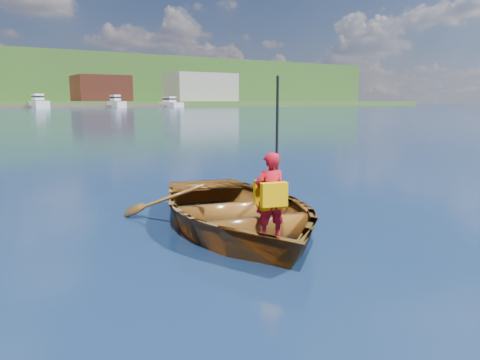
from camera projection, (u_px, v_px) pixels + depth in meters
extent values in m
plane|color=#103248|center=(269.00, 244.00, 6.14)|extent=(600.00, 600.00, 0.00)
imported|color=brown|center=(236.00, 210.00, 6.78)|extent=(3.86, 4.76, 0.87)
imported|color=#AA0E1B|center=(270.00, 196.00, 5.93)|extent=(0.46, 0.35, 1.12)
cube|color=#E9AA00|center=(274.00, 195.00, 5.81)|extent=(0.35, 0.17, 0.30)
cube|color=#E9AA00|center=(267.00, 191.00, 6.04)|extent=(0.35, 0.15, 0.30)
cube|color=#E9AA00|center=(270.00, 207.00, 5.95)|extent=(0.34, 0.28, 0.05)
cylinder|color=black|center=(277.00, 157.00, 6.04)|extent=(0.04, 0.04, 2.06)
cube|color=brown|center=(101.00, 88.00, 166.38)|extent=(18.00, 16.00, 9.00)
cube|color=gray|center=(201.00, 87.00, 187.26)|extent=(26.00, 16.00, 11.00)
cube|color=silver|center=(39.00, 105.00, 136.04)|extent=(3.70, 13.20, 2.32)
cube|color=silver|center=(38.00, 97.00, 136.76)|extent=(2.59, 5.94, 1.80)
cube|color=black|center=(38.00, 97.00, 136.75)|extent=(2.66, 6.21, 0.50)
cube|color=silver|center=(117.00, 105.00, 148.12)|extent=(2.98, 10.64, 2.19)
cube|color=silver|center=(115.00, 98.00, 148.64)|extent=(2.08, 4.79, 1.80)
cube|color=black|center=(115.00, 97.00, 148.63)|extent=(2.14, 5.00, 0.50)
cube|color=silver|center=(171.00, 105.00, 157.99)|extent=(3.59, 12.83, 1.74)
cube|color=silver|center=(169.00, 99.00, 158.74)|extent=(2.51, 5.77, 1.80)
cube|color=black|center=(169.00, 99.00, 158.72)|extent=(2.59, 6.03, 0.50)
cylinder|color=#382314|center=(161.00, 94.00, 210.55)|extent=(0.80, 0.80, 4.16)
sphere|color=#1F501A|center=(160.00, 82.00, 209.64)|extent=(7.76, 7.76, 7.76)
cylinder|color=#382314|center=(52.00, 69.00, 249.53)|extent=(0.80, 0.80, 3.76)
sphere|color=#1F501A|center=(51.00, 60.00, 248.70)|extent=(7.02, 7.02, 7.02)
cylinder|color=#382314|center=(153.00, 77.00, 265.95)|extent=(0.80, 0.80, 2.92)
sphere|color=#1F501A|center=(153.00, 70.00, 265.31)|extent=(5.45, 5.45, 5.45)
cylinder|color=#382314|center=(57.00, 92.00, 190.50)|extent=(0.80, 0.80, 3.53)
sphere|color=#1F501A|center=(56.00, 81.00, 189.72)|extent=(6.59, 6.59, 6.59)
cylinder|color=#382314|center=(162.00, 75.00, 279.50)|extent=(0.80, 0.80, 2.42)
sphere|color=#1F501A|center=(162.00, 69.00, 278.97)|extent=(4.52, 4.52, 4.52)
cylinder|color=#382314|center=(223.00, 82.00, 276.02)|extent=(0.80, 0.80, 3.03)
sphere|color=#1F501A|center=(223.00, 75.00, 275.35)|extent=(5.65, 5.65, 5.65)
cylinder|color=#382314|center=(257.00, 90.00, 259.48)|extent=(0.80, 0.80, 3.55)
sphere|color=#1F501A|center=(257.00, 81.00, 258.69)|extent=(6.62, 6.62, 6.62)
cylinder|color=#382314|center=(169.00, 70.00, 300.30)|extent=(0.80, 0.80, 4.07)
sphere|color=#1F501A|center=(169.00, 61.00, 299.41)|extent=(7.59, 7.59, 7.59)
cylinder|color=#382314|center=(234.00, 85.00, 268.59)|extent=(0.80, 0.80, 3.47)
sphere|color=#1F501A|center=(233.00, 76.00, 267.83)|extent=(6.48, 6.48, 6.48)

